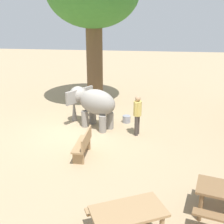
{
  "coord_description": "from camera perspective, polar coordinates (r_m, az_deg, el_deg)",
  "views": [
    {
      "loc": [
        10.25,
        2.94,
        4.43
      ],
      "look_at": [
        -0.19,
        1.34,
        0.8
      ],
      "focal_mm": 43.56,
      "sensor_mm": 36.0,
      "label": 1
    }
  ],
  "objects": [
    {
      "name": "ground_plane",
      "position": [
        11.55,
        -6.74,
        -3.73
      ],
      "size": [
        60.0,
        60.0,
        0.0
      ],
      "primitive_type": "plane",
      "color": "tan"
    },
    {
      "name": "elephant",
      "position": [
        11.53,
        -4.09,
        1.96
      ],
      "size": [
        2.03,
        2.34,
        1.67
      ],
      "rotation": [
        0.0,
        0.0,
        4.21
      ],
      "color": "gray",
      "rests_on": "ground_plane"
    },
    {
      "name": "person_handler",
      "position": [
        10.71,
        5.36,
        -0.09
      ],
      "size": [
        0.49,
        0.32,
        1.62
      ],
      "rotation": [
        0.0,
        0.0,
        -1.86
      ],
      "color": "#3F3833",
      "rests_on": "ground_plane"
    },
    {
      "name": "wooden_bench",
      "position": [
        9.2,
        -5.99,
        -6.61
      ],
      "size": [
        1.41,
        0.44,
        0.88
      ],
      "rotation": [
        0.0,
        0.0,
        3.17
      ],
      "color": "#9E7A51",
      "rests_on": "ground_plane"
    },
    {
      "name": "picnic_table_far",
      "position": [
        5.95,
        3.44,
        -21.29
      ],
      "size": [
        2.01,
        2.02,
        0.78
      ],
      "rotation": [
        0.0,
        0.0,
        2.05
      ],
      "color": "#9E7A51",
      "rests_on": "ground_plane"
    },
    {
      "name": "feed_bucket",
      "position": [
        12.23,
        3.07,
        -1.49
      ],
      "size": [
        0.36,
        0.36,
        0.32
      ],
      "primitive_type": "cylinder",
      "color": "gray",
      "rests_on": "ground_plane"
    }
  ]
}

